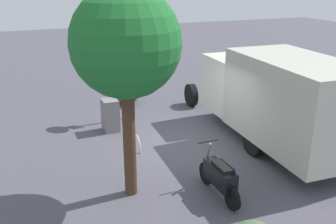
# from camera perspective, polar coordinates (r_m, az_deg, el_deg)

# --- Properties ---
(ground_plane) EXTENTS (60.00, 60.00, 0.00)m
(ground_plane) POSITION_cam_1_polar(r_m,az_deg,el_deg) (11.74, 2.27, -5.36)
(ground_plane) COLOR #4E4B55
(box_truck_near) EXTENTS (7.81, 2.48, 2.87)m
(box_truck_near) POSITION_cam_1_polar(r_m,az_deg,el_deg) (11.96, 15.65, 2.56)
(box_truck_near) COLOR black
(box_truck_near) RESTS_ON ground
(motorcycle) EXTENTS (1.81, 0.55, 1.20)m
(motorcycle) POSITION_cam_1_polar(r_m,az_deg,el_deg) (9.16, 7.74, -9.59)
(motorcycle) COLOR black
(motorcycle) RESTS_ON ground
(stop_sign) EXTENTS (0.71, 0.33, 3.36)m
(stop_sign) POSITION_cam_1_polar(r_m,az_deg,el_deg) (13.52, -6.13, 7.94)
(stop_sign) COLOR #9E9EA3
(stop_sign) RESTS_ON ground
(street_tree) EXTENTS (2.42, 2.42, 4.85)m
(street_tree) POSITION_cam_1_polar(r_m,az_deg,el_deg) (8.23, -6.35, 10.01)
(street_tree) COLOR #47301E
(street_tree) RESTS_ON ground
(utility_cabinet) EXTENTS (0.62, 0.52, 1.09)m
(utility_cabinet) POSITION_cam_1_polar(r_m,az_deg,el_deg) (12.97, -8.65, -0.46)
(utility_cabinet) COLOR slate
(utility_cabinet) RESTS_ON ground
(bike_rack_hoop) EXTENTS (0.85, 0.08, 0.85)m
(bike_rack_hoop) POSITION_cam_1_polar(r_m,az_deg,el_deg) (11.76, -4.63, -5.38)
(bike_rack_hoop) COLOR #B7B7BC
(bike_rack_hoop) RESTS_ON ground
(shrub_near_sign) EXTENTS (1.20, 0.98, 0.82)m
(shrub_near_sign) POSITION_cam_1_polar(r_m,az_deg,el_deg) (15.74, -6.25, 2.76)
(shrub_near_sign) COLOR #425A35
(shrub_near_sign) RESTS_ON ground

